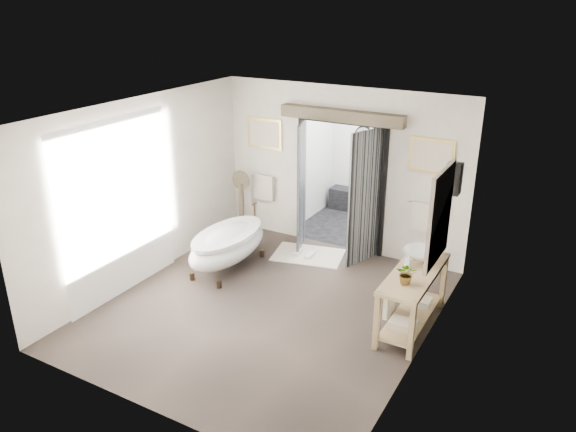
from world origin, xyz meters
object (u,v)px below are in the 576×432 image
object	(u,v)px
vanity	(411,294)
rug	(308,255)
basin	(421,255)
clawfoot_tub	(228,244)

from	to	relation	value
vanity	rug	bearing A→B (deg)	149.49
basin	rug	bearing A→B (deg)	157.22
clawfoot_tub	basin	size ratio (longest dim) A/B	3.69
rug	basin	bearing A→B (deg)	-23.21
rug	vanity	bearing A→B (deg)	-30.51
clawfoot_tub	vanity	size ratio (longest dim) A/B	1.14
vanity	clawfoot_tub	bearing A→B (deg)	175.64
vanity	rug	distance (m)	2.67
rug	clawfoot_tub	bearing A→B (deg)	-131.12
clawfoot_tub	rug	bearing A→B (deg)	48.88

